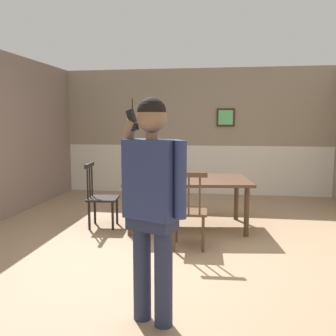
% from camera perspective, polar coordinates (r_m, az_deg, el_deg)
% --- Properties ---
extents(ground_plane, '(8.04, 8.04, 0.00)m').
position_cam_1_polar(ground_plane, '(4.77, 0.60, -12.04)').
color(ground_plane, '#9E7F60').
extents(room_back_partition, '(5.78, 0.17, 2.66)m').
position_cam_1_polar(room_back_partition, '(8.15, 4.25, 5.12)').
color(room_back_partition, gray).
rests_on(room_back_partition, ground_plane).
extents(dining_table, '(1.91, 1.31, 0.73)m').
position_cam_1_polar(dining_table, '(5.53, 2.93, -2.37)').
color(dining_table, '#4C3323').
rests_on(dining_table, ground_plane).
extents(chair_near_window, '(0.46, 0.46, 0.97)m').
position_cam_1_polar(chair_near_window, '(4.65, 3.21, -6.44)').
color(chair_near_window, '#513823').
rests_on(chair_near_window, ground_plane).
extents(chair_by_doorway, '(0.47, 0.47, 0.95)m').
position_cam_1_polar(chair_by_doorway, '(5.67, -10.17, -4.27)').
color(chair_by_doorway, black).
rests_on(chair_by_doorway, ground_plane).
extents(person_figure, '(0.53, 0.36, 1.74)m').
position_cam_1_polar(person_figure, '(2.84, -2.31, -4.18)').
color(person_figure, '#282E49').
rests_on(person_figure, ground_plane).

